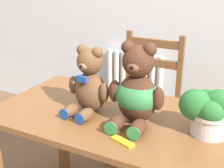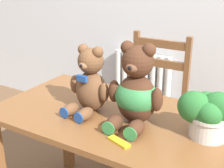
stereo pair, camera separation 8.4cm
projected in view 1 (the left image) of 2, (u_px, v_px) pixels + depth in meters
The scene contains 7 objects.
radiator at pixel (134, 94), 2.91m from camera, with size 0.57×0.10×0.72m.
dining_table at pixel (116, 133), 1.66m from camera, with size 1.29×0.72×0.72m.
wooden_chair_behind at pixel (146, 101), 2.39m from camera, with size 0.46×0.42×0.98m.
teddy_bear_left at pixel (89, 84), 1.61m from camera, with size 0.25×0.25×0.35m.
teddy_bear_right at pixel (137, 92), 1.49m from camera, with size 0.28×0.29×0.40m.
potted_plant at pixel (209, 110), 1.40m from camera, with size 0.25×0.19×0.22m.
chocolate_bar at pixel (122, 142), 1.36m from camera, with size 0.11×0.04×0.01m, color gold.
Camera 1 is at (0.66, -0.94, 1.45)m, focal length 50.00 mm.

